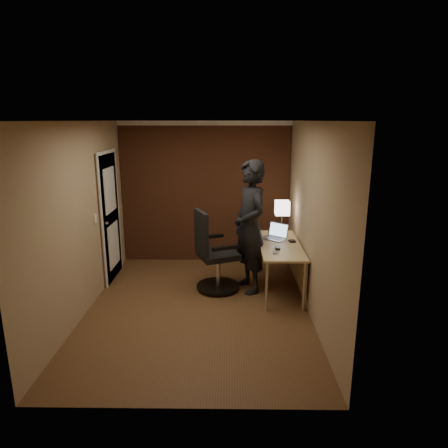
{
  "coord_description": "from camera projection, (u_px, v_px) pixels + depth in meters",
  "views": [
    {
      "loc": [
        0.42,
        -5.04,
        2.51
      ],
      "look_at": [
        0.35,
        0.55,
        1.05
      ],
      "focal_mm": 32.0,
      "sensor_mm": 36.0,
      "label": 1
    }
  ],
  "objects": [
    {
      "name": "room",
      "position": [
        188.0,
        191.0,
        6.66
      ],
      "size": [
        4.0,
        4.0,
        4.0
      ],
      "color": "brown",
      "rests_on": "ground"
    },
    {
      "name": "desk_lamp",
      "position": [
        282.0,
        208.0,
        6.35
      ],
      "size": [
        0.22,
        0.22,
        0.54
      ],
      "color": "silver",
      "rests_on": "desk"
    },
    {
      "name": "office_chair",
      "position": [
        213.0,
        256.0,
        5.95
      ],
      "size": [
        0.71,
        0.77,
        1.21
      ],
      "color": "black",
      "rests_on": "ground"
    },
    {
      "name": "phone",
      "position": [
        275.0,
        253.0,
        5.51
      ],
      "size": [
        0.07,
        0.12,
        0.01
      ],
      "primitive_type": "cube",
      "rotation": [
        0.0,
        0.0,
        -0.05
      ],
      "color": "black",
      "rests_on": "desk"
    },
    {
      "name": "mouse",
      "position": [
        277.0,
        248.0,
        5.66
      ],
      "size": [
        0.07,
        0.1,
        0.03
      ],
      "primitive_type": "cube",
      "rotation": [
        0.0,
        0.0,
        0.07
      ],
      "color": "black",
      "rests_on": "desk"
    },
    {
      "name": "laptop",
      "position": [
        276.0,
        234.0,
        6.18
      ],
      "size": [
        0.42,
        0.41,
        0.23
      ],
      "color": "silver",
      "rests_on": "desk"
    },
    {
      "name": "desk",
      "position": [
        285.0,
        252.0,
        5.94
      ],
      "size": [
        0.6,
        1.5,
        0.73
      ],
      "color": "#D4B57A",
      "rests_on": "ground"
    },
    {
      "name": "wallet",
      "position": [
        292.0,
        241.0,
        6.01
      ],
      "size": [
        0.11,
        0.12,
        0.02
      ],
      "primitive_type": "cube",
      "rotation": [
        0.0,
        0.0,
        0.17
      ],
      "color": "black",
      "rests_on": "desk"
    },
    {
      "name": "person",
      "position": [
        250.0,
        227.0,
        5.86
      ],
      "size": [
        0.71,
        0.84,
        1.97
      ],
      "primitive_type": "imported",
      "rotation": [
        0.0,
        0.0,
        -1.18
      ],
      "color": "black",
      "rests_on": "ground"
    }
  ]
}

